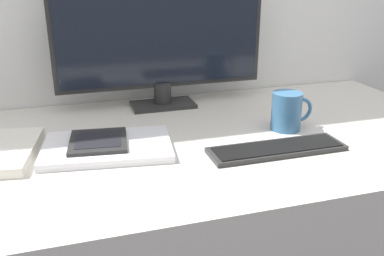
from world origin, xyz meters
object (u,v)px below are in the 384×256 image
Objects in this scene: monitor at (161,40)px; keyboard at (277,149)px; ereader at (98,141)px; coffee_mug at (287,111)px; laptop at (108,147)px.

monitor is 1.92× the size of keyboard.
ereader is at bearing 161.97° from keyboard.
monitor is 3.90× the size of ereader.
coffee_mug is (0.51, -0.01, 0.03)m from ereader.
monitor is 0.51m from keyboard.
monitor is at bearing 52.01° from ereader.
ereader is at bearing -127.99° from monitor.
keyboard is (0.18, -0.43, -0.20)m from monitor.
monitor is 1.96× the size of laptop.
keyboard is 0.17m from coffee_mug.
monitor is at bearing 113.17° from keyboard.
coffee_mug is (0.28, -0.30, -0.16)m from monitor.
ereader is at bearing 154.98° from laptop.
coffee_mug is at bearing 53.65° from keyboard.
ereader is (-0.23, -0.29, -0.19)m from monitor.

